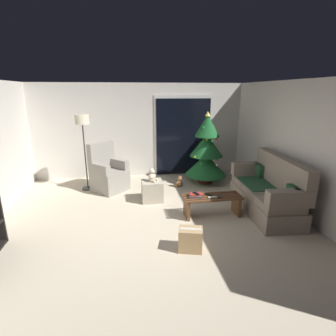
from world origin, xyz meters
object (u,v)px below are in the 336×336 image
at_px(couch, 268,192).
at_px(remote_black, 209,195).
at_px(remote_white, 212,197).
at_px(book_stack, 195,195).
at_px(floor_lamp, 83,127).
at_px(christmas_tree, 206,152).
at_px(teddy_bear_cream, 152,176).
at_px(armchair, 108,174).
at_px(teddy_bear_chestnut_by_tree, 179,182).
at_px(cardboard_box_taped_mid_floor, 190,239).
at_px(coffee_table, 212,202).
at_px(ottoman, 152,191).
at_px(cell_phone, 196,193).
at_px(remote_graphite, 219,196).

relative_size(couch, remote_black, 12.75).
relative_size(remote_white, book_stack, 0.57).
bearing_deg(floor_lamp, christmas_tree, -0.18).
distance_m(remote_black, book_stack, 0.26).
bearing_deg(floor_lamp, teddy_bear_cream, -32.82).
bearing_deg(armchair, book_stack, -45.00).
bearing_deg(book_stack, teddy_bear_chestnut_by_tree, 89.13).
height_order(teddy_bear_cream, cardboard_box_taped_mid_floor, teddy_bear_cream).
relative_size(coffee_table, teddy_bear_cream, 3.86).
xyz_separation_m(couch, teddy_bear_chestnut_by_tree, (-1.44, 1.61, -0.28)).
xyz_separation_m(couch, armchair, (-3.15, 1.68, 0.00)).
relative_size(book_stack, christmas_tree, 0.15).
bearing_deg(book_stack, christmas_tree, 67.68).
distance_m(armchair, ottoman, 1.27).
bearing_deg(cardboard_box_taped_mid_floor, remote_black, 60.99).
height_order(teddy_bear_cream, teddy_bear_chestnut_by_tree, teddy_bear_cream).
bearing_deg(cell_phone, teddy_bear_cream, 106.24).
bearing_deg(remote_graphite, coffee_table, 169.84).
height_order(remote_white, cell_phone, cell_phone).
xyz_separation_m(coffee_table, armchair, (-2.01, 1.71, 0.14)).
bearing_deg(remote_black, remote_white, 69.55).
distance_m(coffee_table, floor_lamp, 3.37).
relative_size(remote_black, remote_graphite, 1.00).
height_order(armchair, teddy_bear_chestnut_by_tree, armchair).
relative_size(ottoman, teddy_bear_cream, 1.54).
bearing_deg(armchair, remote_white, -42.34).
bearing_deg(floor_lamp, armchair, -15.94).
xyz_separation_m(remote_white, remote_black, (-0.03, 0.14, 0.00)).
bearing_deg(coffee_table, remote_graphite, -18.81).
relative_size(remote_white, cell_phone, 1.08).
distance_m(armchair, floor_lamp, 1.23).
relative_size(book_stack, cardboard_box_taped_mid_floor, 0.68).
height_order(coffee_table, remote_white, remote_white).
xyz_separation_m(armchair, teddy_bear_cream, (0.97, -0.81, 0.16)).
relative_size(christmas_tree, ottoman, 4.15).
xyz_separation_m(floor_lamp, ottoman, (1.48, -0.95, -1.29)).
relative_size(remote_black, floor_lamp, 0.09).
height_order(couch, coffee_table, couch).
distance_m(remote_white, teddy_bear_cream, 1.42).
relative_size(coffee_table, teddy_bear_chestnut_by_tree, 3.86).
bearing_deg(couch, teddy_bear_chestnut_by_tree, 131.92).
height_order(remote_white, teddy_bear_cream, teddy_bear_cream).
bearing_deg(cardboard_box_taped_mid_floor, remote_graphite, 52.35).
xyz_separation_m(remote_white, floor_lamp, (-2.49, 1.95, 1.10)).
xyz_separation_m(remote_black, teddy_bear_chestnut_by_tree, (-0.24, 1.59, -0.29)).
bearing_deg(cardboard_box_taped_mid_floor, christmas_tree, 69.25).
relative_size(remote_black, teddy_bear_chestnut_by_tree, 0.55).
bearing_deg(floor_lamp, cardboard_box_taped_mid_floor, -57.61).
bearing_deg(remote_black, floor_lamp, -68.46).
relative_size(remote_black, ottoman, 0.35).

